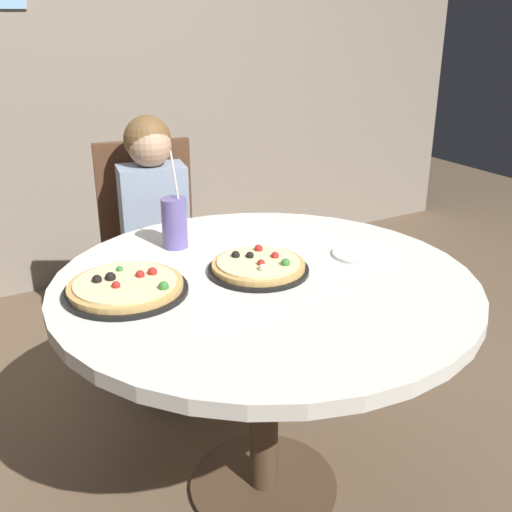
{
  "coord_description": "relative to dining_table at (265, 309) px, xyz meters",
  "views": [
    {
      "loc": [
        -0.81,
        -1.36,
        1.46
      ],
      "look_at": [
        0.0,
        0.05,
        0.8
      ],
      "focal_mm": 43.01,
      "sensor_mm": 36.0,
      "label": 1
    }
  ],
  "objects": [
    {
      "name": "plate_small",
      "position": [
        0.35,
        0.0,
        0.1
      ],
      "size": [
        0.18,
        0.18,
        0.01
      ],
      "primitive_type": "cylinder",
      "color": "white",
      "rests_on": "dining_table"
    },
    {
      "name": "pizza_cheese",
      "position": [
        -0.37,
        0.1,
        0.12
      ],
      "size": [
        0.33,
        0.33,
        0.05
      ],
      "color": "black",
      "rests_on": "dining_table"
    },
    {
      "name": "pizza_veggie",
      "position": [
        0.01,
        0.05,
        0.12
      ],
      "size": [
        0.29,
        0.29,
        0.05
      ],
      "color": "black",
      "rests_on": "dining_table"
    },
    {
      "name": "chair_wooden",
      "position": [
        0.02,
        0.98,
        -0.12
      ],
      "size": [
        0.47,
        0.47,
        0.95
      ],
      "color": "brown",
      "rests_on": "ground_plane"
    },
    {
      "name": "ground_plane",
      "position": [
        0.0,
        0.0,
        -0.65
      ],
      "size": [
        8.0,
        8.0,
        0.0
      ],
      "primitive_type": "plane",
      "color": "brown"
    },
    {
      "name": "diner_child",
      "position": [
        -0.01,
        0.8,
        -0.17
      ],
      "size": [
        0.32,
        0.43,
        1.08
      ],
      "color": "#3F4766",
      "rests_on": "ground_plane"
    },
    {
      "name": "dining_table",
      "position": [
        0.0,
        0.0,
        0.0
      ],
      "size": [
        1.2,
        1.2,
        0.75
      ],
      "color": "silver",
      "rests_on": "ground_plane"
    },
    {
      "name": "wall_with_window",
      "position": [
        -0.0,
        2.0,
        0.8
      ],
      "size": [
        5.2,
        0.14,
        2.9
      ],
      "color": "gray",
      "rests_on": "ground_plane"
    },
    {
      "name": "soda_cup",
      "position": [
        -0.12,
        0.35,
        0.18
      ],
      "size": [
        0.08,
        0.08,
        0.31
      ],
      "color": "#6659A5",
      "rests_on": "dining_table"
    }
  ]
}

